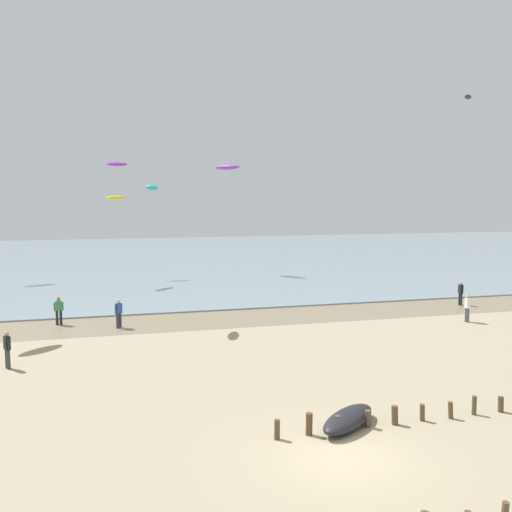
{
  "coord_description": "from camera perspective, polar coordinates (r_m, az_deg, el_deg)",
  "views": [
    {
      "loc": [
        -6.56,
        -14.73,
        7.65
      ],
      "look_at": [
        0.07,
        9.93,
        4.99
      ],
      "focal_mm": 39.36,
      "sensor_mm": 36.0,
      "label": 1
    }
  ],
  "objects": [
    {
      "name": "person_nearest_camera",
      "position": [
        27.8,
        -23.96,
        -8.59
      ],
      "size": [
        0.35,
        0.52,
        1.71
      ],
      "color": "#383842",
      "rests_on": "ground"
    },
    {
      "name": "kite_aloft_2",
      "position": [
        57.24,
        -2.94,
        8.99
      ],
      "size": [
        2.72,
        3.05,
        0.51
      ],
      "primitive_type": "ellipsoid",
      "rotation": [
        -0.02,
        0.0,
        5.39
      ],
      "color": "purple"
    },
    {
      "name": "kite_aloft_8",
      "position": [
        50.32,
        -14.04,
        5.76
      ],
      "size": [
        2.15,
        2.17,
        0.39
      ],
      "primitive_type": "ellipsoid",
      "rotation": [
        -0.03,
        0.0,
        3.94
      ],
      "color": "yellow"
    },
    {
      "name": "wet_sand_strip",
      "position": [
        35.65,
        -4.11,
        -6.46
      ],
      "size": [
        120.0,
        5.19,
        0.01
      ],
      "primitive_type": "cube",
      "color": "#84755B",
      "rests_on": "ground"
    },
    {
      "name": "groyne_near",
      "position": [
        22.56,
        23.87,
        -13.53
      ],
      "size": [
        17.96,
        0.35,
        0.75
      ],
      "color": "brown",
      "rests_on": "ground"
    },
    {
      "name": "kite_aloft_1",
      "position": [
        34.25,
        -10.54,
        6.85
      ],
      "size": [
        1.22,
        2.14,
        0.42
      ],
      "primitive_type": "ellipsoid",
      "rotation": [
        0.16,
        0.0,
        1.29
      ],
      "color": "#19B2B7"
    },
    {
      "name": "person_left_flank",
      "position": [
        37.09,
        20.69,
        -4.91
      ],
      "size": [
        0.27,
        0.57,
        1.71
      ],
      "color": "#4C4C56",
      "rests_on": "ground"
    },
    {
      "name": "person_by_waterline",
      "position": [
        42.66,
        20.08,
        -3.51
      ],
      "size": [
        0.25,
        0.57,
        1.71
      ],
      "color": "#232328",
      "rests_on": "ground"
    },
    {
      "name": "kite_aloft_0",
      "position": [
        56.8,
        20.73,
        14.88
      ],
      "size": [
        1.56,
        1.91,
        0.43
      ],
      "primitive_type": "ellipsoid",
      "rotation": [
        -0.25,
        0.0,
        4.14
      ],
      "color": "black"
    },
    {
      "name": "ground_plane",
      "position": [
        17.84,
        8.59,
        -19.51
      ],
      "size": [
        160.0,
        160.0,
        0.0
      ],
      "primitive_type": "plane",
      "color": "tan"
    },
    {
      "name": "sea",
      "position": [
        72.49,
        -9.76,
        -0.17
      ],
      "size": [
        160.0,
        70.0,
        0.1
      ],
      "primitive_type": "cube",
      "color": "#7F939E",
      "rests_on": "ground"
    },
    {
      "name": "person_far_down_beach",
      "position": [
        34.14,
        -13.78,
        -5.61
      ],
      "size": [
        0.45,
        0.41,
        1.71
      ],
      "color": "#383842",
      "rests_on": "ground"
    },
    {
      "name": "person_mid_beach",
      "position": [
        35.98,
        -19.41,
        -5.19
      ],
      "size": [
        0.56,
        0.27,
        1.71
      ],
      "color": "#232328",
      "rests_on": "ground"
    },
    {
      "name": "grounded_kite",
      "position": [
        19.74,
        9.35,
        -16.04
      ],
      "size": [
        2.9,
        2.61,
        0.58
      ],
      "primitive_type": "ellipsoid",
      "rotation": [
        0.0,
        0.0,
        3.82
      ],
      "color": "black",
      "rests_on": "ground"
    },
    {
      "name": "kite_aloft_4",
      "position": [
        56.46,
        -13.97,
        9.06
      ],
      "size": [
        2.1,
        0.94,
        0.57
      ],
      "primitive_type": "ellipsoid",
      "rotation": [
        0.44,
        0.0,
        0.11
      ],
      "color": "purple"
    }
  ]
}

